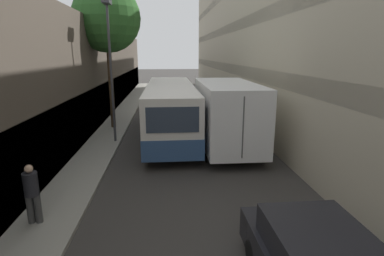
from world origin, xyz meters
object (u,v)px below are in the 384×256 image
(pedestrian, at_px, (32,192))
(street_lamp, at_px, (109,46))
(bus, at_px, (171,109))
(street_tree_left, at_px, (107,19))
(box_truck, at_px, (224,111))

(pedestrian, xyz_separation_m, street_lamp, (0.88, 7.62, 3.88))
(bus, bearing_deg, pedestrian, -113.38)
(street_lamp, distance_m, street_tree_left, 3.57)
(street_lamp, bearing_deg, pedestrian, -96.58)
(street_tree_left, bearing_deg, street_lamp, -79.07)
(bus, xyz_separation_m, pedestrian, (-3.76, -8.70, -0.54))
(street_lamp, relative_size, street_tree_left, 0.83)
(box_truck, distance_m, street_tree_left, 8.58)
(pedestrian, relative_size, street_tree_left, 0.20)
(box_truck, distance_m, pedestrian, 9.54)
(box_truck, bearing_deg, bus, 147.87)
(box_truck, xyz_separation_m, street_tree_left, (-6.12, 3.71, 4.73))
(pedestrian, distance_m, street_tree_left, 12.06)
(street_tree_left, bearing_deg, box_truck, -31.28)
(pedestrian, bearing_deg, box_truck, 47.86)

